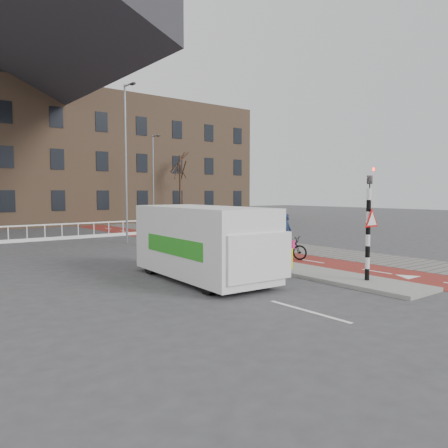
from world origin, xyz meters
TOP-DOWN VIEW (x-y plane):
  - ground at (0.00, 0.00)m, footprint 120.00×120.00m
  - bike_lane at (1.50, 10.00)m, footprint 2.50×60.00m
  - sidewalk at (4.30, 10.00)m, footprint 3.00×60.00m
  - curb_island at (-0.70, 4.00)m, footprint 1.80×16.00m
  - traffic_signal at (-0.60, -2.02)m, footprint 0.80×0.80m
  - bollard at (-0.91, 0.95)m, footprint 0.12×0.12m
  - cyclist_near at (1.11, 3.14)m, footprint 1.30×1.98m
  - cyclist_far at (0.95, 3.91)m, footprint 0.82×1.64m
  - van at (-4.28, 1.75)m, footprint 2.58×5.72m
  - railing at (-5.00, 17.00)m, footprint 28.00×0.10m
  - townhouse_row at (-3.00, 32.00)m, footprint 46.00×10.00m
  - tree_right at (9.51, 24.95)m, footprint 0.20×0.20m
  - streetlight_near at (-1.64, 12.95)m, footprint 0.12×0.12m
  - streetlight_right at (5.63, 23.07)m, footprint 0.12×0.12m

SIDE VIEW (x-z plane):
  - ground at x=0.00m, z-range 0.00..0.00m
  - bike_lane at x=1.50m, z-range 0.00..0.01m
  - sidewalk at x=4.30m, z-range 0.00..0.01m
  - curb_island at x=-0.70m, z-range 0.00..0.12m
  - railing at x=-5.00m, z-range -0.19..0.80m
  - bollard at x=-0.91m, z-range 0.12..0.85m
  - cyclist_near at x=1.11m, z-range -0.31..1.64m
  - cyclist_far at x=0.95m, z-range -0.14..1.59m
  - van at x=-4.28m, z-range 0.06..2.47m
  - traffic_signal at x=-0.60m, z-range 0.15..3.83m
  - tree_right at x=9.51m, z-range 0.00..6.31m
  - streetlight_right at x=5.63m, z-range 0.00..7.68m
  - streetlight_near at x=-1.64m, z-range 0.00..8.85m
  - townhouse_row at x=-3.00m, z-range -0.14..15.76m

